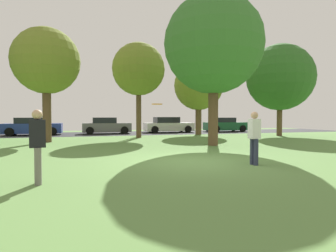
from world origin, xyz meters
The scene contains 15 objects.
ground_plane centered at (0.00, 0.00, 0.00)m, with size 44.00×44.00×0.00m, color #5B8442.
road_strip centered at (0.00, 16.00, 0.00)m, with size 44.00×6.40×0.01m, color #28282B.
oak_tree_center centered at (-5.37, 8.75, 4.58)m, with size 3.73×3.73×6.49m.
birch_tree_lone centered at (0.29, 10.62, 4.72)m, with size 3.63×3.63×6.56m.
oak_tree_left centered at (10.98, 9.41, 4.45)m, with size 5.03×5.03×6.98m.
maple_tree_near centered at (2.88, 4.36, 5.07)m, with size 4.97×4.97×7.58m.
oak_tree_right centered at (5.63, 12.59, 3.98)m, with size 4.00×4.00×6.00m.
person_thrower centered at (1.49, -1.18, 0.88)m, with size 0.34×0.30×1.60m.
person_catcher centered at (-4.35, -1.89, 0.88)m, with size 0.34×0.30×1.60m.
frisbee_disc centered at (-1.62, -1.56, 1.77)m, with size 0.29×0.29×0.03m.
parked_car_blue centered at (-7.23, 15.79, 0.65)m, with size 4.28×1.95×1.39m.
parked_car_grey centered at (-1.50, 15.98, 0.64)m, with size 4.04×1.96×1.39m.
parked_car_white centered at (4.21, 16.39, 0.66)m, with size 4.51×2.08×1.43m.
parked_car_green centered at (9.95, 16.03, 0.64)m, with size 4.04×1.97×1.38m.
street_lamp_post centered at (0.72, 12.20, 2.25)m, with size 0.14×0.14×4.50m, color #2D2D33.
Camera 1 is at (-3.42, -8.35, 1.44)m, focal length 29.64 mm.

